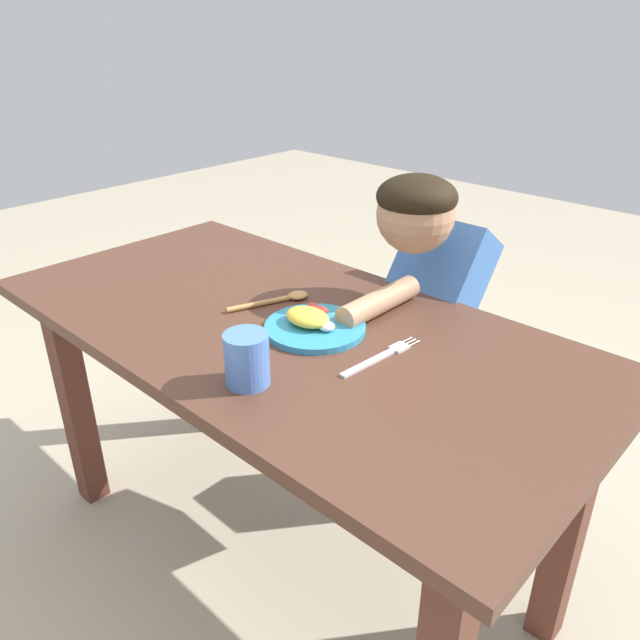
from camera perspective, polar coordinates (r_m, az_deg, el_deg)
name	(u,v)px	position (r m, az deg, el deg)	size (l,w,h in m)	color
ground_plane	(291,552)	(1.82, -2.72, -20.81)	(8.00, 8.00, 0.00)	#B2A58B
dining_table	(286,366)	(1.44, -3.23, -4.33)	(1.43, 0.71, 0.72)	#503023
plate	(313,324)	(1.33, -0.62, -0.37)	(0.22, 0.22, 0.05)	teal
fork	(381,357)	(1.24, 5.71, -3.40)	(0.04, 0.22, 0.01)	silver
spoon	(281,299)	(1.47, -3.65, 1.97)	(0.10, 0.20, 0.02)	#BB8348
drinking_cup	(247,359)	(1.14, -6.82, -3.64)	(0.08, 0.08, 0.10)	#4F7ED7
person	(431,331)	(1.66, 10.31, -0.97)	(0.21, 0.51, 1.02)	#315357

